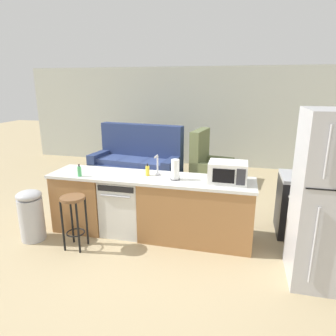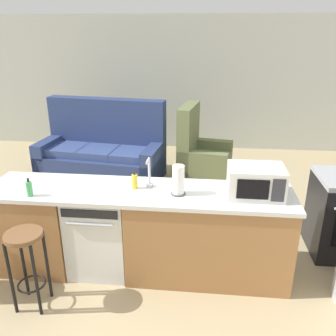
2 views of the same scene
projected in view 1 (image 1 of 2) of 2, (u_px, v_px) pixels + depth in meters
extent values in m
plane|color=tan|center=(141.00, 233.00, 4.51)|extent=(24.00, 24.00, 0.00)
cube|color=beige|center=(201.00, 117.00, 8.01)|extent=(10.00, 0.06, 2.60)
cube|color=#9E6B3D|center=(83.00, 201.00, 4.61)|extent=(0.75, 0.62, 0.86)
cube|color=#9E6B3D|center=(196.00, 212.00, 4.21)|extent=(1.55, 0.62, 0.86)
cube|color=silver|center=(150.00, 178.00, 4.24)|extent=(2.94, 0.66, 0.04)
cube|color=#3F2A18|center=(151.00, 231.00, 4.47)|extent=(2.86, 0.56, 0.08)
cube|color=silver|center=(124.00, 205.00, 4.45)|extent=(0.58, 0.58, 0.84)
cube|color=black|center=(115.00, 189.00, 4.08)|extent=(0.52, 0.01, 0.08)
cylinder|color=#B2B2B7|center=(115.00, 196.00, 4.09)|extent=(0.44, 0.02, 0.02)
cube|color=black|center=(305.00, 207.00, 4.37)|extent=(0.76, 0.64, 0.85)
cube|color=black|center=(310.00, 214.00, 4.05)|extent=(0.53, 0.01, 0.43)
cylinder|color=silver|center=(313.00, 198.00, 3.97)|extent=(0.61, 0.03, 0.03)
cube|color=#A8AAB2|center=(309.00, 178.00, 4.25)|extent=(0.76, 0.64, 0.05)
torus|color=black|center=(298.00, 178.00, 4.16)|extent=(0.16, 0.16, 0.01)
torus|color=black|center=(325.00, 180.00, 4.08)|extent=(0.16, 0.16, 0.01)
torus|color=black|center=(295.00, 173.00, 4.40)|extent=(0.16, 0.16, 0.01)
torus|color=black|center=(320.00, 175.00, 4.32)|extent=(0.16, 0.16, 0.01)
cube|color=#B7B7BC|center=(331.00, 200.00, 3.20)|extent=(0.72, 0.70, 1.93)
cylinder|color=#B2B2B7|center=(328.00, 152.00, 2.73)|extent=(0.02, 0.02, 0.51)
cylinder|color=#B2B2B7|center=(314.00, 246.00, 3.00)|extent=(0.02, 0.02, 0.84)
cube|color=white|center=(228.00, 172.00, 3.95)|extent=(0.50, 0.36, 0.28)
cube|color=black|center=(223.00, 176.00, 3.78)|extent=(0.27, 0.01, 0.18)
cube|color=#2D2D33|center=(241.00, 177.00, 3.73)|extent=(0.11, 0.01, 0.21)
cylinder|color=silver|center=(158.00, 174.00, 4.30)|extent=(0.07, 0.07, 0.03)
cylinder|color=silver|center=(158.00, 164.00, 4.26)|extent=(0.02, 0.02, 0.26)
cylinder|color=silver|center=(156.00, 157.00, 4.16)|extent=(0.02, 0.14, 0.02)
cylinder|color=#4C4C51|center=(175.00, 179.00, 4.10)|extent=(0.14, 0.14, 0.01)
cylinder|color=white|center=(175.00, 169.00, 4.06)|extent=(0.11, 0.11, 0.27)
cylinder|color=yellow|center=(147.00, 171.00, 4.26)|extent=(0.06, 0.06, 0.14)
cylinder|color=black|center=(147.00, 165.00, 4.23)|extent=(0.02, 0.02, 0.04)
cylinder|color=#4CB266|center=(79.00, 171.00, 4.22)|extent=(0.06, 0.06, 0.14)
cylinder|color=black|center=(79.00, 165.00, 4.20)|extent=(0.02, 0.02, 0.04)
sphere|color=red|center=(321.00, 169.00, 4.30)|extent=(0.17, 0.17, 0.17)
sphere|color=black|center=(322.00, 162.00, 4.27)|extent=(0.03, 0.03, 0.03)
cone|color=red|center=(327.00, 168.00, 4.28)|extent=(0.08, 0.04, 0.06)
cylinder|color=brown|center=(72.00, 198.00, 3.92)|extent=(0.32, 0.32, 0.04)
cylinder|color=black|center=(63.00, 227.00, 3.94)|extent=(0.03, 0.03, 0.70)
cylinder|color=black|center=(78.00, 229.00, 3.89)|extent=(0.03, 0.03, 0.70)
cylinder|color=black|center=(72.00, 219.00, 4.15)|extent=(0.03, 0.03, 0.70)
cylinder|color=black|center=(87.00, 221.00, 4.10)|extent=(0.03, 0.03, 0.70)
torus|color=black|center=(76.00, 233.00, 4.05)|extent=(0.25, 0.25, 0.02)
cylinder|color=#B7B7BC|center=(32.00, 219.00, 4.25)|extent=(0.34, 0.34, 0.62)
ellipsoid|color=#B7B7BC|center=(29.00, 195.00, 4.16)|extent=(0.35, 0.35, 0.14)
cube|color=navy|center=(136.00, 172.00, 6.84)|extent=(2.10, 1.15, 0.42)
cube|color=navy|center=(142.00, 151.00, 7.02)|extent=(2.01, 0.49, 1.27)
cube|color=navy|center=(102.00, 164.00, 7.13)|extent=(0.31, 0.92, 0.62)
cube|color=navy|center=(173.00, 172.00, 6.50)|extent=(0.31, 0.92, 0.62)
cube|color=#35477D|center=(113.00, 159.00, 6.92)|extent=(0.64, 0.70, 0.12)
cube|color=#35477D|center=(134.00, 161.00, 6.73)|extent=(0.64, 0.70, 0.12)
cube|color=#35477D|center=(157.00, 164.00, 6.53)|extent=(0.64, 0.70, 0.12)
cube|color=#667047|center=(212.00, 175.00, 6.66)|extent=(0.93, 0.97, 0.40)
cube|color=#667047|center=(200.00, 157.00, 6.67)|extent=(0.34, 0.87, 1.20)
cube|color=#667047|center=(208.00, 176.00, 6.34)|extent=(0.82, 0.29, 0.55)
cube|color=#667047|center=(216.00, 168.00, 6.94)|extent=(0.82, 0.29, 0.55)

